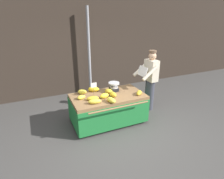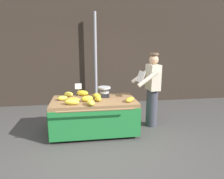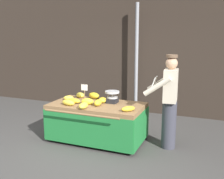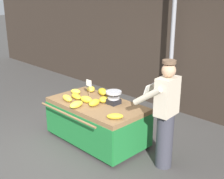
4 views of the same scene
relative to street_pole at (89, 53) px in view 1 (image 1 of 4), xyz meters
name	(u,v)px [view 1 (image 1 of 4)]	position (x,y,z in m)	size (l,w,h in m)	color
ground_plane	(123,137)	(-0.13, -2.74, -1.42)	(60.00, 60.00, 0.00)	#423F3D
back_wall	(81,34)	(-0.13, 0.40, 0.57)	(16.00, 0.24, 3.97)	#332821
street_pole	(89,53)	(0.00, 0.00, 0.00)	(0.09, 0.09, 2.84)	gray
banana_cart	(108,103)	(-0.17, -1.99, -0.88)	(1.81, 1.18, 0.75)	olive
weighing_scale	(114,87)	(0.07, -1.81, -0.55)	(0.28, 0.28, 0.23)	black
price_sign	(94,86)	(-0.50, -1.89, -0.42)	(0.14, 0.01, 0.34)	#997A51
banana_bunch_0	(82,92)	(-0.73, -1.65, -0.62)	(0.16, 0.22, 0.11)	yellow
banana_bunch_1	(139,93)	(0.55, -2.26, -0.63)	(0.12, 0.26, 0.09)	gold
banana_bunch_2	(111,100)	(-0.26, -2.38, -0.62)	(0.14, 0.29, 0.11)	yellow
banana_bunch_3	(81,97)	(-0.84, -1.94, -0.62)	(0.12, 0.20, 0.10)	yellow
banana_bunch_4	(93,98)	(-0.61, -2.11, -0.63)	(0.14, 0.28, 0.09)	gold
banana_bunch_5	(104,96)	(-0.32, -2.11, -0.61)	(0.13, 0.24, 0.12)	yellow
banana_bunch_6	(113,94)	(-0.10, -2.11, -0.61)	(0.13, 0.25, 0.12)	gold
banana_bunch_7	(109,91)	(-0.11, -1.88, -0.62)	(0.16, 0.21, 0.11)	gold
banana_bunch_8	(94,89)	(-0.42, -1.62, -0.61)	(0.16, 0.29, 0.13)	gold
banana_bunch_9	(95,101)	(-0.63, -2.30, -0.62)	(0.13, 0.29, 0.11)	yellow
vendor_person	(150,81)	(1.17, -1.81, -0.54)	(0.60, 0.55, 1.71)	#383842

